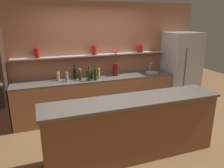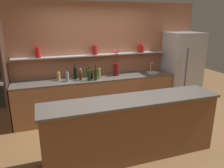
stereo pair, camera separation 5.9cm
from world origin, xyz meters
TOP-DOWN VIEW (x-y plane):
  - ground_plane at (0.00, 0.00)m, footprint 12.00×12.00m
  - back_wall_unit at (-0.00, 1.60)m, footprint 5.20×0.28m
  - back_counter_unit at (-0.10, 1.24)m, footprint 3.69×0.62m
  - island_counter at (0.00, -0.53)m, footprint 2.90×0.61m
  - refrigerator at (2.18, 1.20)m, footprint 0.84×0.73m
  - flower_vase at (0.40, 1.30)m, footprint 0.16×0.17m
  - sink_fixture at (1.35, 1.25)m, footprint 0.31×0.31m
  - bottle_wine_0 at (-0.17, 1.06)m, footprint 0.07×0.07m
  - bottle_spirit_1 at (-0.06, 1.16)m, footprint 0.06×0.06m
  - bottle_spirit_2 at (-0.46, 1.35)m, footprint 0.07×0.07m
  - bottle_spirit_3 at (-0.49, 1.16)m, footprint 0.06×0.06m
  - bottle_wine_4 at (-0.32, 1.06)m, footprint 0.07×0.07m
  - bottle_sauce_5 at (-0.23, 1.16)m, footprint 0.06×0.06m
  - bottle_sauce_6 at (-0.19, 1.27)m, footprint 0.05×0.05m
  - bottle_spirit_7 at (-0.78, 1.17)m, footprint 0.07×0.07m
  - bottle_wine_8 at (-0.58, 1.28)m, footprint 0.07×0.07m
  - bottle_spirit_9 at (0.01, 1.35)m, footprint 0.07×0.07m
  - bottle_oil_10 at (-0.30, 1.34)m, footprint 0.06×0.06m
  - bottle_spirit_11 at (-0.95, 1.30)m, footprint 0.07×0.07m

SIDE VIEW (x-z plane):
  - ground_plane at x=0.00m, z-range 0.00..0.00m
  - back_counter_unit at x=-0.10m, z-range 0.00..0.92m
  - island_counter at x=0.00m, z-range 0.00..1.02m
  - sink_fixture at x=1.35m, z-range 0.82..1.07m
  - refrigerator at x=2.18m, z-range 0.00..1.90m
  - bottle_sauce_6 at x=-0.19m, z-range 0.91..1.09m
  - bottle_sauce_5 at x=-0.23m, z-range 0.90..1.09m
  - bottle_oil_10 at x=-0.30m, z-range 0.90..1.12m
  - bottle_spirit_3 at x=-0.49m, z-range 0.90..1.13m
  - bottle_spirit_11 at x=-0.95m, z-range 0.90..1.14m
  - bottle_spirit_9 at x=0.01m, z-range 0.90..1.14m
  - bottle_spirit_7 at x=-0.78m, z-range 0.90..1.15m
  - bottle_spirit_2 at x=-0.46m, z-range 0.90..1.16m
  - bottle_wine_4 at x=-0.32m, z-range 0.88..1.20m
  - bottle_spirit_1 at x=-0.06m, z-range 0.90..1.19m
  - bottle_wine_0 at x=-0.17m, z-range 0.88..1.21m
  - bottle_wine_8 at x=-0.58m, z-range 0.88..1.22m
  - flower_vase at x=0.40m, z-range 0.80..1.42m
  - back_wall_unit at x=0.00m, z-range 0.00..2.60m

